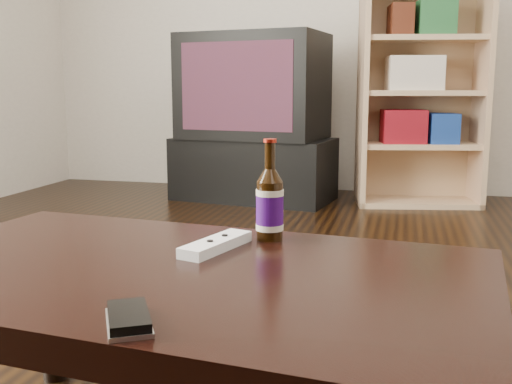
% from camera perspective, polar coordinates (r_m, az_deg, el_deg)
% --- Properties ---
extents(tv_stand, '(1.10, 0.67, 0.41)m').
position_cam_1_polar(tv_stand, '(4.01, -0.23, 2.20)').
color(tv_stand, black).
rests_on(tv_stand, floor).
extents(tv, '(0.98, 0.70, 0.68)m').
position_cam_1_polar(tv, '(3.97, -0.24, 10.01)').
color(tv, black).
rests_on(tv, tv_stand).
extents(bookshelf, '(0.82, 0.49, 1.42)m').
position_cam_1_polar(bookshelf, '(3.95, 15.28, 9.52)').
color(bookshelf, tan).
rests_on(bookshelf, floor).
extents(coffee_table, '(1.18, 0.77, 0.42)m').
position_cam_1_polar(coffee_table, '(1.12, -7.67, -9.80)').
color(coffee_table, black).
rests_on(coffee_table, floor).
extents(beer_bottle, '(0.07, 0.07, 0.22)m').
position_cam_1_polar(beer_bottle, '(1.27, 1.32, -1.21)').
color(beer_bottle, black).
rests_on(beer_bottle, coffee_table).
extents(phone, '(0.11, 0.13, 0.02)m').
position_cam_1_polar(phone, '(0.85, -12.04, -11.73)').
color(phone, silver).
rests_on(phone, coffee_table).
extents(remote, '(0.11, 0.20, 0.02)m').
position_cam_1_polar(remote, '(1.20, -3.83, -5.00)').
color(remote, silver).
rests_on(remote, coffee_table).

